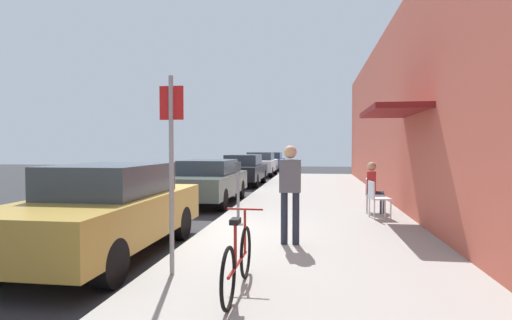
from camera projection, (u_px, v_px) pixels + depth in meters
The scene contains 15 objects.
ground_plane at pixel (197, 240), 7.83m from camera, with size 60.00×60.00×0.00m, color #2D2D30.
sidewalk_slab at pixel (314, 221), 9.48m from camera, with size 4.50×32.00×0.12m, color #9E9B93.
building_facade at pixel (423, 102), 9.05m from camera, with size 1.40×32.00×5.61m.
parked_car_0 at pixel (107, 210), 6.61m from camera, with size 1.80×4.40×1.51m.
parked_car_1 at pixel (208, 181), 12.79m from camera, with size 1.80×4.40×1.38m.
parked_car_2 at pixel (243, 169), 19.09m from camera, with size 1.80×4.40×1.43m.
parked_car_3 at pixel (261, 164), 25.26m from camera, with size 1.80×4.40×1.47m.
parked_car_4 at pixel (271, 161), 31.50m from camera, with size 1.80×4.40×1.38m.
parking_meter at pixel (238, 185), 9.61m from camera, with size 0.12×0.10×1.32m.
street_sign at pixel (171, 159), 5.28m from camera, with size 0.32×0.06×2.60m.
bicycle_0 at pixel (238, 261), 4.66m from camera, with size 0.46×1.71×0.90m.
cafe_chair_0 at pixel (377, 197), 9.50m from camera, with size 0.51×0.51×0.87m.
cafe_chair_1 at pixel (371, 193), 10.35m from camera, with size 0.50×0.50×0.87m.
seated_patron_1 at pixel (374, 185), 10.33m from camera, with size 0.47×0.41×1.29m.
pedestrian_standing at pixel (290, 186), 6.93m from camera, with size 0.36×0.22×1.70m.
Camera 1 is at (2.25, -7.53, 1.80)m, focal length 28.40 mm.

